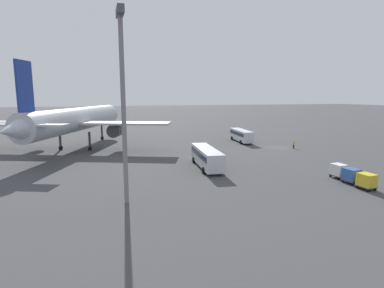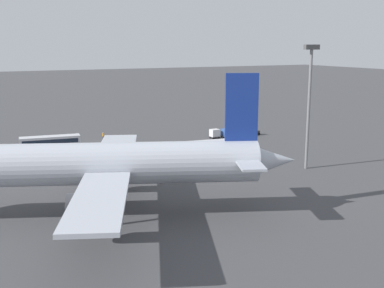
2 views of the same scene
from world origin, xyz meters
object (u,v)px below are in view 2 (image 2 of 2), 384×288
at_px(shuttle_bus_near, 50,142).
at_px(baggage_tug, 254,131).
at_px(airplane, 97,165).
at_px(cargo_cart_white, 215,133).
at_px(cargo_cart_yellow, 237,132).
at_px(cargo_cart_blue, 226,132).
at_px(worker_person, 103,136).
at_px(shuttle_bus_far, 200,149).

relative_size(shuttle_bus_near, baggage_tug, 4.46).
xyz_separation_m(airplane, cargo_cart_white, (-36.58, -37.38, -5.32)).
xyz_separation_m(shuttle_bus_near, cargo_cart_yellow, (-40.82, 2.83, -0.67)).
xyz_separation_m(airplane, cargo_cart_blue, (-39.28, -36.97, -5.32)).
relative_size(shuttle_bus_near, worker_person, 6.67).
bearing_deg(cargo_cart_yellow, cargo_cart_blue, -5.83).
distance_m(baggage_tug, cargo_cart_white, 10.03).
xyz_separation_m(shuttle_bus_far, baggage_tug, (-21.80, -15.34, -0.98)).
relative_size(shuttle_bus_far, cargo_cart_white, 5.94).
bearing_deg(shuttle_bus_far, cargo_cart_blue, -126.90).
bearing_deg(cargo_cart_white, cargo_cart_yellow, 172.75).
bearing_deg(cargo_cart_white, baggage_tug, 176.49).
bearing_deg(cargo_cart_yellow, airplane, 41.15).
bearing_deg(cargo_cart_blue, shuttle_bus_near, -3.83).
bearing_deg(cargo_cart_blue, cargo_cart_yellow, 174.17).
height_order(airplane, cargo_cart_blue, airplane).
distance_m(airplane, cargo_cart_white, 52.57).
height_order(worker_person, cargo_cart_white, cargo_cart_white).
distance_m(cargo_cart_yellow, cargo_cart_blue, 2.72).
xyz_separation_m(shuttle_bus_far, worker_person, (11.11, -24.95, -1.05)).
height_order(shuttle_bus_far, baggage_tug, shuttle_bus_far).
bearing_deg(airplane, cargo_cart_blue, -115.25).
bearing_deg(worker_person, cargo_cart_white, 158.55).
height_order(baggage_tug, cargo_cart_blue, baggage_tug).
height_order(shuttle_bus_near, worker_person, shuttle_bus_near).
distance_m(shuttle_bus_far, cargo_cart_white, 19.85).
distance_m(cargo_cart_yellow, cargo_cart_white, 5.45).
distance_m(shuttle_bus_near, shuttle_bus_far, 29.76).
relative_size(shuttle_bus_far, cargo_cart_yellow, 5.94).
xyz_separation_m(airplane, baggage_tug, (-46.59, -36.76, -5.57)).
bearing_deg(airplane, worker_person, -84.94).
bearing_deg(shuttle_bus_far, worker_person, -59.90).
bearing_deg(baggage_tug, airplane, 27.46).
relative_size(shuttle_bus_far, baggage_tug, 4.80).
bearing_deg(shuttle_bus_far, baggage_tug, -138.76).
bearing_deg(shuttle_bus_far, shuttle_bus_near, -31.36).
xyz_separation_m(shuttle_bus_far, cargo_cart_white, (-11.79, -15.96, -0.73)).
height_order(shuttle_bus_far, cargo_cart_blue, shuttle_bus_far).
relative_size(airplane, worker_person, 27.02).
xyz_separation_m(worker_person, cargo_cart_white, (-22.90, 9.00, 0.32)).
relative_size(worker_person, cargo_cart_yellow, 0.83).
height_order(airplane, shuttle_bus_near, airplane).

